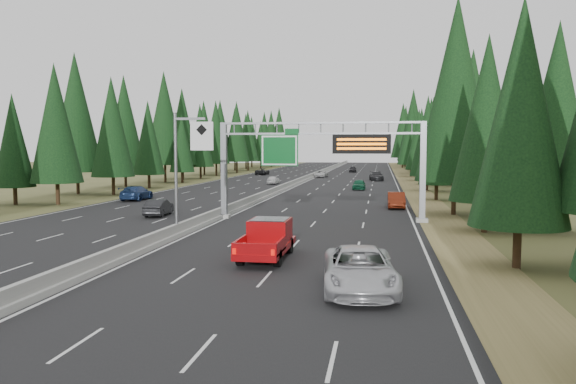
# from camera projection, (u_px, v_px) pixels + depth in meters

# --- Properties ---
(road) EXTENTS (32.00, 260.00, 0.08)m
(road) POSITION_uv_depth(u_px,v_px,m) (299.00, 184.00, 90.44)
(road) COLOR black
(road) RESTS_ON ground
(shoulder_right) EXTENTS (3.60, 260.00, 0.06)m
(shoulder_right) POSITION_uv_depth(u_px,v_px,m) (412.00, 185.00, 87.55)
(shoulder_right) COLOR olive
(shoulder_right) RESTS_ON ground
(shoulder_left) EXTENTS (3.60, 260.00, 0.06)m
(shoulder_left) POSITION_uv_depth(u_px,v_px,m) (193.00, 183.00, 93.34)
(shoulder_left) COLOR #4C5126
(shoulder_left) RESTS_ON ground
(median_barrier) EXTENTS (0.70, 260.00, 0.85)m
(median_barrier) POSITION_uv_depth(u_px,v_px,m) (299.00, 181.00, 90.42)
(median_barrier) COLOR gray
(median_barrier) RESTS_ON road
(sign_gantry) EXTENTS (16.75, 0.98, 7.80)m
(sign_gantry) POSITION_uv_depth(u_px,v_px,m) (329.00, 155.00, 44.21)
(sign_gantry) COLOR slate
(sign_gantry) RESTS_ON road
(hov_sign_pole) EXTENTS (2.80, 0.50, 8.00)m
(hov_sign_pole) POSITION_uv_depth(u_px,v_px,m) (184.00, 165.00, 35.85)
(hov_sign_pole) COLOR slate
(hov_sign_pole) RESTS_ON road
(tree_row_right) EXTENTS (12.23, 243.48, 18.92)m
(tree_row_right) POSITION_uv_depth(u_px,v_px,m) (441.00, 122.00, 85.17)
(tree_row_right) COLOR black
(tree_row_right) RESTS_ON ground
(tree_row_left) EXTENTS (12.06, 244.53, 18.96)m
(tree_row_left) POSITION_uv_depth(u_px,v_px,m) (164.00, 127.00, 91.77)
(tree_row_left) COLOR black
(tree_row_left) RESTS_ON ground
(silver_minivan) EXTENTS (3.44, 6.45, 1.73)m
(silver_minivan) POSITION_uv_depth(u_px,v_px,m) (360.00, 270.00, 22.61)
(silver_minivan) COLOR #B7B8BD
(silver_minivan) RESTS_ON road
(red_pickup) EXTENTS (2.17, 6.07, 1.98)m
(red_pickup) POSITION_uv_depth(u_px,v_px,m) (268.00, 236.00, 29.57)
(red_pickup) COLOR black
(red_pickup) RESTS_ON road
(car_ahead_green) EXTENTS (1.76, 4.27, 1.45)m
(car_ahead_green) POSITION_uv_depth(u_px,v_px,m) (359.00, 184.00, 77.09)
(car_ahead_green) COLOR #114D30
(car_ahead_green) RESTS_ON road
(car_ahead_dkred) EXTENTS (1.65, 4.60, 1.51)m
(car_ahead_dkred) POSITION_uv_depth(u_px,v_px,m) (396.00, 200.00, 53.60)
(car_ahead_dkred) COLOR #611D0D
(car_ahead_dkred) RESTS_ON road
(car_ahead_dkgrey) EXTENTS (2.75, 5.68, 1.60)m
(car_ahead_dkgrey) POSITION_uv_depth(u_px,v_px,m) (376.00, 176.00, 98.36)
(car_ahead_dkgrey) COLOR black
(car_ahead_dkgrey) RESTS_ON road
(car_ahead_white) EXTENTS (2.59, 4.79, 1.28)m
(car_ahead_white) POSITION_uv_depth(u_px,v_px,m) (321.00, 174.00, 109.59)
(car_ahead_white) COLOR #BCBCBC
(car_ahead_white) RESTS_ON road
(car_ahead_far) EXTENTS (2.00, 4.25, 1.41)m
(car_ahead_far) POSITION_uv_depth(u_px,v_px,m) (353.00, 169.00, 131.66)
(car_ahead_far) COLOR black
(car_ahead_far) RESTS_ON road
(car_onc_near) EXTENTS (1.90, 4.40, 1.41)m
(car_onc_near) POSITION_uv_depth(u_px,v_px,m) (159.00, 207.00, 47.56)
(car_onc_near) COLOR black
(car_onc_near) RESTS_ON road
(car_onc_blue) EXTENTS (2.45, 5.52, 1.58)m
(car_onc_blue) POSITION_uv_depth(u_px,v_px,m) (136.00, 193.00, 61.79)
(car_onc_blue) COLOR navy
(car_onc_blue) RESTS_ON road
(car_onc_white) EXTENTS (1.63, 3.93, 1.33)m
(car_onc_white) POSITION_uv_depth(u_px,v_px,m) (273.00, 180.00, 88.76)
(car_onc_white) COLOR silver
(car_onc_white) RESTS_ON road
(car_onc_far) EXTENTS (2.43, 5.00, 1.37)m
(car_onc_far) POSITION_uv_depth(u_px,v_px,m) (262.00, 172.00, 119.15)
(car_onc_far) COLOR black
(car_onc_far) RESTS_ON road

